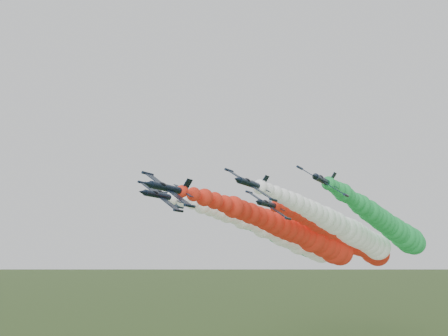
{
  "coord_description": "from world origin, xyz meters",
  "views": [
    {
      "loc": [
        46.97,
        -69.45,
        34.42
      ],
      "look_at": [
        6.0,
        6.24,
        51.43
      ],
      "focal_mm": 35.0,
      "sensor_mm": 36.0,
      "label": 1
    }
  ],
  "objects": [
    {
      "name": "jet_lead",
      "position": [
        8.62,
        52.08,
        38.82
      ],
      "size": [
        16.81,
        94.45,
        17.74
      ],
      "rotation": [
        0.0,
        0.6,
        0.0
      ],
      "color": "black",
      "rests_on": "ground"
    },
    {
      "name": "jet_outer_right",
      "position": [
        28.7,
        74.63,
        41.94
      ],
      "size": [
        16.53,
        94.17,
        17.46
      ],
      "rotation": [
        0.0,
        0.6,
        0.0
      ],
      "color": "black",
      "rests_on": "ground"
    },
    {
      "name": "jet_trail",
      "position": [
        15.69,
        78.09,
        38.4
      ],
      "size": [
        17.02,
        94.66,
        17.95
      ],
      "rotation": [
        0.0,
        0.6,
        0.0
      ],
      "color": "black",
      "rests_on": "ground"
    },
    {
      "name": "jet_outer_left",
      "position": [
        -8.01,
        74.63,
        41.28
      ],
      "size": [
        17.12,
        94.76,
        18.05
      ],
      "rotation": [
        0.0,
        0.6,
        0.0
      ],
      "color": "black",
      "rests_on": "ground"
    },
    {
      "name": "jet_inner_right",
      "position": [
        18.3,
        63.26,
        40.64
      ],
      "size": [
        16.83,
        94.47,
        17.76
      ],
      "rotation": [
        0.0,
        0.6,
        0.0
      ],
      "color": "black",
      "rests_on": "ground"
    },
    {
      "name": "jet_inner_left",
      "position": [
        -0.17,
        60.7,
        39.38
      ],
      "size": [
        16.64,
        94.28,
        17.57
      ],
      "rotation": [
        0.0,
        0.6,
        0.0
      ],
      "color": "black",
      "rests_on": "ground"
    }
  ]
}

